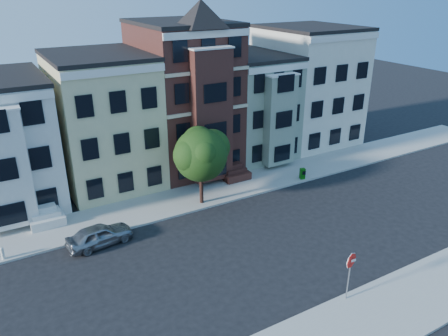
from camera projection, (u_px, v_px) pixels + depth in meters
ground at (284, 239)px, 27.84m from camera, size 120.00×120.00×0.00m
far_sidewalk at (222, 190)px, 34.18m from camera, size 60.00×4.00×0.15m
near_sidewalk at (384, 313)px, 21.44m from camera, size 60.00×4.00×0.15m
house_yellow at (103, 122)px, 34.19m from camera, size 7.00×9.00×10.00m
house_brown at (184, 98)px, 37.03m from camera, size 7.00×9.00×12.00m
house_green at (248, 106)px, 40.61m from camera, size 6.00×9.00×9.00m
house_cream at (307, 87)px, 43.44m from camera, size 8.00×9.00×11.00m
street_tree at (201, 158)px, 30.74m from camera, size 7.77×7.77×6.97m
parked_car at (100, 235)px, 26.95m from camera, size 4.20×2.11×1.37m
newspaper_box at (302, 174)px, 35.83m from camera, size 0.49×0.46×0.89m
fire_hydrant at (3, 254)px, 25.43m from camera, size 0.22×0.22×0.62m
stop_sign at (349, 273)px, 21.76m from camera, size 0.86×0.23×3.09m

